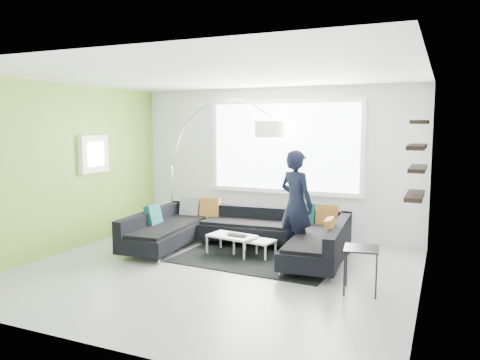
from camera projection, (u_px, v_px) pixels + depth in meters
name	position (u px, v px, depth m)	size (l,w,h in m)	color
ground	(216.00, 272.00, 6.76)	(5.50, 5.50, 0.00)	gray
room_shell	(224.00, 146.00, 6.71)	(5.54, 5.04, 2.82)	silver
sectional_sofa	(239.00, 235.00, 7.65)	(3.55, 2.35, 0.73)	black
rug	(260.00, 257.00, 7.48)	(2.47, 1.80, 0.01)	black
coffee_table	(243.00, 245.00, 7.60)	(0.98, 0.57, 0.32)	white
arc_lamp	(171.00, 166.00, 9.28)	(2.43, 0.78, 2.60)	silver
side_table	(361.00, 270.00, 5.90)	(0.42, 0.42, 0.58)	black
person	(296.00, 204.00, 7.45)	(0.74, 0.64, 1.72)	black
laptop	(236.00, 236.00, 7.52)	(0.39, 0.27, 0.03)	black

